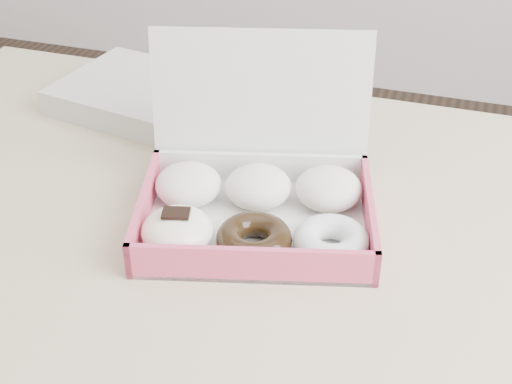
% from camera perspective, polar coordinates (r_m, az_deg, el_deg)
% --- Properties ---
extents(table, '(1.20, 0.80, 0.75)m').
position_cam_1_polar(table, '(0.89, -0.82, -7.29)').
color(table, tan).
rests_on(table, ground).
extents(donut_box, '(0.32, 0.29, 0.20)m').
position_cam_1_polar(donut_box, '(0.85, -0.12, -0.52)').
color(donut_box, silver).
rests_on(donut_box, table).
extents(newspapers, '(0.28, 0.24, 0.04)m').
position_cam_1_polar(newspapers, '(1.12, -8.98, 7.68)').
color(newspapers, white).
rests_on(newspapers, table).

